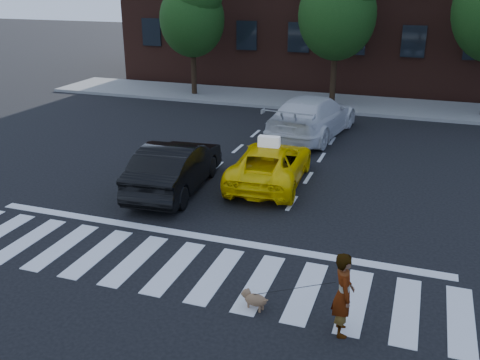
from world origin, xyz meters
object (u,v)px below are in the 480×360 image
object	(u,v)px
taxi	(270,164)
tree_mid	(338,5)
woman	(343,294)
dog	(254,299)
black_sedan	(175,166)
tree_left	(192,11)
white_suv	(312,116)

from	to	relation	value
taxi	tree_mid	bearing A→B (deg)	-93.63
tree_mid	woman	size ratio (longest dim) A/B	4.38
tree_mid	dog	world-z (taller)	tree_mid
taxi	black_sedan	xyz separation A→B (m)	(-2.54, -1.53, 0.13)
tree_mid	taxi	bearing A→B (deg)	-89.95
tree_left	taxi	xyz separation A→B (m)	(7.51, -11.20, -3.82)
woman	tree_left	bearing A→B (deg)	14.48
tree_left	black_sedan	xyz separation A→B (m)	(4.97, -12.73, -3.69)
woman	dog	xyz separation A→B (m)	(-1.74, 0.20, -0.60)
tree_left	taxi	size ratio (longest dim) A/B	1.45
tree_mid	black_sedan	world-z (taller)	tree_mid
tree_left	taxi	world-z (taller)	tree_left
tree_left	woman	distance (m)	21.41
taxi	woman	distance (m)	7.67
white_suv	woman	bearing A→B (deg)	112.12
tree_mid	taxi	distance (m)	11.97
woman	black_sedan	bearing A→B (deg)	31.17
black_sedan	taxi	bearing A→B (deg)	-153.99
woman	tree_mid	bearing A→B (deg)	-5.98
taxi	white_suv	xyz separation A→B (m)	(0.12, 5.63, 0.21)
tree_left	tree_mid	xyz separation A→B (m)	(7.50, -0.00, 0.41)
tree_mid	dog	distance (m)	18.56
tree_left	black_sedan	bearing A→B (deg)	-68.68
tree_mid	woman	bearing A→B (deg)	-79.48
tree_left	white_suv	bearing A→B (deg)	-36.13
taxi	white_suv	world-z (taller)	white_suv
tree_mid	taxi	xyz separation A→B (m)	(0.01, -11.20, -4.23)
taxi	white_suv	size ratio (longest dim) A/B	0.78
tree_mid	white_suv	size ratio (longest dim) A/B	1.23
black_sedan	dog	xyz separation A→B (m)	(4.15, -5.17, -0.55)
black_sedan	tree_mid	bearing A→B (deg)	-106.22
white_suv	dog	distance (m)	12.43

